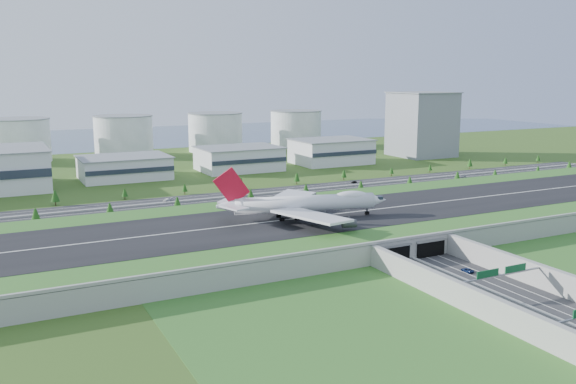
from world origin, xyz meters
name	(u,v)px	position (x,y,z in m)	size (l,w,h in m)	color
ground	(344,230)	(0.00, 0.00, 0.00)	(1200.00, 1200.00, 0.00)	#3B571B
airfield_deck	(344,222)	(0.00, -0.09, 4.12)	(520.00, 100.00, 9.20)	#979792
underpass_road	(511,291)	(0.00, -99.42, 3.43)	(38.80, 120.40, 8.00)	#28282B
sign_gantry_near	(501,276)	(0.00, -95.04, 6.95)	(38.70, 0.70, 9.80)	gray
north_expressway	(260,195)	(0.00, 95.00, 0.06)	(560.00, 36.00, 0.12)	#28282B
tree_row	(255,189)	(-4.70, 91.71, 4.67)	(503.57, 48.67, 8.37)	#3D2819
hangar_mid_a	(124,168)	(-60.00, 190.00, 7.50)	(58.00, 42.00, 15.00)	silver
hangar_mid_b	(239,159)	(25.00, 190.00, 8.50)	(58.00, 42.00, 17.00)	silver
hangar_mid_c	(331,152)	(105.00, 190.00, 9.50)	(58.00, 42.00, 19.00)	silver
office_tower	(422,125)	(200.00, 195.00, 27.50)	(46.00, 46.00, 55.00)	gray
fuel_tank_a	(18,141)	(-120.00, 310.00, 17.50)	(50.00, 50.00, 35.00)	silver
fuel_tank_b	(124,136)	(-35.00, 310.00, 17.50)	(50.00, 50.00, 35.00)	silver
fuel_tank_c	(215,132)	(50.00, 310.00, 17.50)	(50.00, 50.00, 35.00)	silver
fuel_tank_d	(296,129)	(135.00, 310.00, 17.50)	(50.00, 50.00, 35.00)	silver
bay_water	(124,137)	(0.00, 480.00, 0.03)	(1200.00, 260.00, 0.06)	#384D6C
boeing_747	(304,203)	(-21.39, -0.39, 14.83)	(76.93, 71.85, 24.21)	silver
car_0	(437,282)	(-10.85, -77.05, 0.94)	(1.95, 4.84, 1.65)	#A2A1A5
car_1	(568,338)	(-9.02, -128.00, 0.86)	(1.57, 4.50, 1.48)	white
car_2	(467,270)	(7.88, -71.59, 0.84)	(2.38, 5.17, 1.44)	#0E1E48
car_5	(354,182)	(71.37, 103.26, 0.83)	(1.50, 4.30, 1.42)	black
car_6	(462,176)	(151.86, 89.22, 0.80)	(2.24, 4.87, 1.35)	silver
car_7	(168,200)	(-54.60, 100.75, 0.98)	(2.40, 5.91, 1.71)	silver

